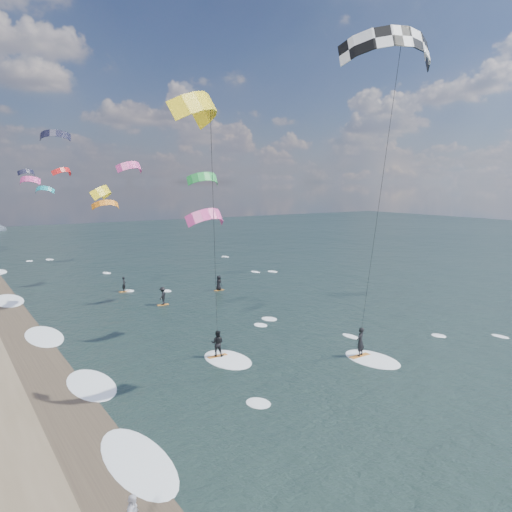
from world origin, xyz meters
TOP-DOWN VIEW (x-y plane):
  - ground at (0.00, 0.00)m, footprint 260.00×260.00m
  - wet_sand_strip at (-12.00, 10.00)m, footprint 3.00×240.00m
  - kitesurfer_near_a at (2.62, 4.98)m, footprint 8.14×9.01m
  - kitesurfer_near_b at (-4.38, 10.80)m, footprint 7.02×9.26m
  - far_kitesurfers at (2.42, 32.18)m, footprint 9.74×8.52m
  - bg_kite_field at (-0.16, 54.35)m, footprint 12.99×72.90m
  - shoreline_surf at (-10.80, 14.75)m, footprint 2.40×79.40m

SIDE VIEW (x-z plane):
  - ground at x=0.00m, z-range 0.00..0.00m
  - shoreline_surf at x=-10.80m, z-range -0.06..0.06m
  - wet_sand_strip at x=-12.00m, z-range 0.00..0.01m
  - far_kitesurfers at x=2.42m, z-range -0.03..1.69m
  - kitesurfer_near_b at x=-4.38m, z-range 2.59..18.63m
  - bg_kite_field at x=-0.16m, z-range 7.04..16.91m
  - kitesurfer_near_a at x=2.62m, z-range 5.43..24.38m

